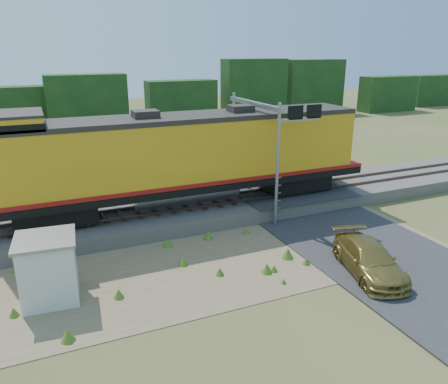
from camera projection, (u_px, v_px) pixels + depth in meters
name	position (u px, v px, depth m)	size (l,w,h in m)	color
ground	(227.00, 264.00, 19.90)	(140.00, 140.00, 0.00)	#475123
ballast	(185.00, 213.00, 25.00)	(70.00, 5.00, 0.80)	slate
rails	(184.00, 205.00, 24.85)	(70.00, 1.54, 0.16)	brown
dirt_shoulder	(182.00, 267.00, 19.58)	(26.00, 8.00, 0.03)	#8C7754
road	(342.00, 232.00, 23.18)	(7.00, 66.00, 0.86)	#38383A
tree_line_north	(98.00, 103.00, 52.01)	(130.00, 3.00, 6.50)	#153613
weed_clumps	(152.00, 278.00, 18.66)	(15.00, 6.20, 0.56)	#4A7220
locomotive	(181.00, 156.00, 23.92)	(21.73, 3.31, 5.61)	black
shed	(48.00, 269.00, 16.72)	(2.39, 2.39, 2.62)	silver
signal_gantry	(265.00, 128.00, 24.74)	(2.67, 6.20, 6.74)	gray
car	(369.00, 259.00, 18.85)	(1.91, 4.69, 1.36)	olive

